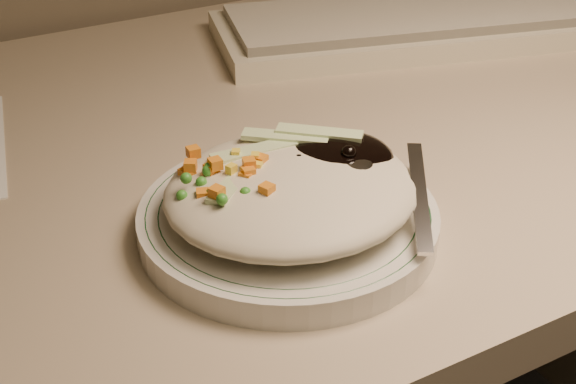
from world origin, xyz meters
TOP-DOWN VIEW (x-y plane):
  - desk at (0.00, 1.38)m, footprint 1.40×0.70m
  - plate at (-0.06, 1.21)m, footprint 0.23×0.23m
  - plate_rim at (-0.06, 1.21)m, footprint 0.22×0.22m
  - meal at (-0.05, 1.20)m, footprint 0.21×0.19m
  - keyboard at (0.30, 1.50)m, footprint 0.53×0.30m

SIDE VIEW (x-z plane):
  - desk at x=0.00m, z-range 0.17..0.91m
  - plate at x=-0.06m, z-range 0.74..0.76m
  - keyboard at x=0.30m, z-range 0.74..0.77m
  - plate_rim at x=-0.06m, z-range 0.76..0.76m
  - meal at x=-0.05m, z-range 0.76..0.81m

